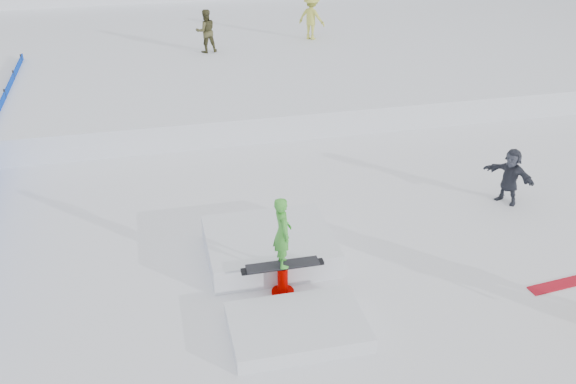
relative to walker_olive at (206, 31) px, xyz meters
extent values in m
plane|color=white|center=(-0.14, -14.03, -1.59)|extent=(120.00, 120.00, 0.00)
cube|color=white|center=(-0.14, 1.97, -1.19)|extent=(50.00, 18.00, 0.80)
cylinder|color=black|center=(-6.64, -3.63, -1.04)|extent=(0.05, 0.05, 1.10)
cylinder|color=black|center=(-6.64, -1.73, -1.04)|extent=(0.05, 0.05, 1.10)
cylinder|color=black|center=(-6.64, 0.17, -1.04)|extent=(0.05, 0.05, 1.10)
imported|color=#484526|center=(0.00, 0.00, 0.00)|extent=(0.85, 0.71, 1.59)
imported|color=#C9CE4B|center=(4.30, 0.89, 0.07)|extent=(1.26, 1.22, 1.73)
imported|color=#2F323E|center=(5.89, -11.73, -0.89)|extent=(1.04, 1.32, 1.40)
cube|color=#AA0D1C|center=(5.21, -15.04, -1.58)|extent=(1.42, 0.43, 0.03)
cube|color=white|center=(-0.22, -12.76, -1.32)|extent=(2.60, 2.20, 0.54)
cube|color=white|center=(-0.22, -15.26, -1.44)|extent=(2.40, 1.60, 0.30)
cylinder|color=#BB0400|center=(-0.22, -14.06, -1.56)|extent=(0.44, 0.44, 0.06)
cylinder|color=#BB0400|center=(-0.22, -14.06, -1.29)|extent=(0.20, 0.20, 0.60)
cube|color=black|center=(-0.22, -14.06, -0.96)|extent=(1.60, 0.16, 0.06)
cube|color=black|center=(-0.22, -14.06, -0.92)|extent=(1.40, 0.28, 0.03)
imported|color=green|center=(-0.22, -14.06, -0.19)|extent=(0.34, 0.52, 1.42)
camera|label=1|loc=(-2.37, -23.84, 6.09)|focal=40.00mm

